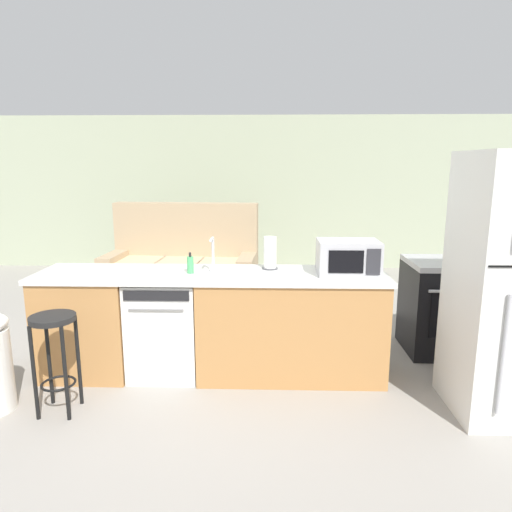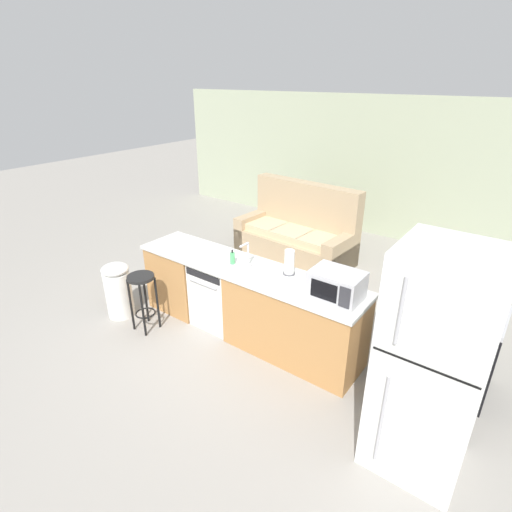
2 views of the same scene
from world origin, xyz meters
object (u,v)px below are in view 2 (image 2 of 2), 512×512
(refrigerator, at_px, (432,366))
(bar_stool, at_px, (142,291))
(couch, at_px, (298,235))
(kettle, at_px, (483,311))
(dishwasher, at_px, (221,293))
(trash_bin, at_px, (118,289))
(stove_range, at_px, (453,346))
(microwave, at_px, (337,285))
(soap_bottle, at_px, (232,258))
(paper_towel_roll, at_px, (289,262))

(refrigerator, distance_m, bar_stool, 3.28)
(couch, bearing_deg, kettle, -32.11)
(dishwasher, height_order, trash_bin, dishwasher)
(stove_range, xyz_separation_m, kettle, (0.17, -0.13, 0.53))
(kettle, bearing_deg, dishwasher, -171.32)
(stove_range, relative_size, trash_bin, 1.22)
(microwave, height_order, soap_bottle, microwave)
(microwave, relative_size, paper_towel_roll, 1.77)
(kettle, height_order, trash_bin, kettle)
(kettle, relative_size, bar_stool, 0.28)
(stove_range, bearing_deg, bar_stool, -159.36)
(bar_stool, xyz_separation_m, trash_bin, (-0.52, 0.00, -0.16))
(trash_bin, height_order, couch, couch)
(paper_towel_roll, distance_m, couch, 2.57)
(bar_stool, distance_m, couch, 3.04)
(stove_range, bearing_deg, refrigerator, -90.01)
(refrigerator, distance_m, trash_bin, 3.82)
(paper_towel_roll, relative_size, soap_bottle, 1.60)
(bar_stool, distance_m, trash_bin, 0.55)
(dishwasher, bearing_deg, soap_bottle, -5.24)
(soap_bottle, relative_size, trash_bin, 0.24)
(stove_range, height_order, soap_bottle, soap_bottle)
(kettle, distance_m, bar_stool, 3.62)
(soap_bottle, bearing_deg, stove_range, 13.51)
(refrigerator, relative_size, microwave, 3.78)
(paper_towel_roll, bearing_deg, kettle, 8.11)
(stove_range, xyz_separation_m, refrigerator, (-0.00, -1.10, 0.49))
(dishwasher, xyz_separation_m, stove_range, (2.60, 0.55, 0.03))
(microwave, bearing_deg, kettle, 19.06)
(dishwasher, distance_m, stove_range, 2.66)
(stove_range, distance_m, refrigerator, 1.20)
(refrigerator, bearing_deg, couch, 134.97)
(stove_range, relative_size, soap_bottle, 5.11)
(kettle, relative_size, trash_bin, 0.28)
(refrigerator, distance_m, couch, 4.12)
(soap_bottle, xyz_separation_m, trash_bin, (-1.40, -0.65, -0.59))
(refrigerator, relative_size, couch, 0.92)
(kettle, bearing_deg, trash_bin, -164.49)
(stove_range, xyz_separation_m, bar_stool, (-3.25, -1.22, 0.08))
(microwave, bearing_deg, stove_range, 27.44)
(refrigerator, distance_m, kettle, 0.99)
(kettle, bearing_deg, stove_range, 143.32)
(stove_range, distance_m, couch, 3.40)
(refrigerator, distance_m, microwave, 1.20)
(trash_bin, xyz_separation_m, couch, (0.89, 3.01, 0.02))
(microwave, height_order, kettle, microwave)
(soap_bottle, bearing_deg, couch, 102.37)
(soap_bottle, distance_m, bar_stool, 1.18)
(paper_towel_roll, distance_m, bar_stool, 1.83)
(dishwasher, xyz_separation_m, bar_stool, (-0.65, -0.68, 0.11))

